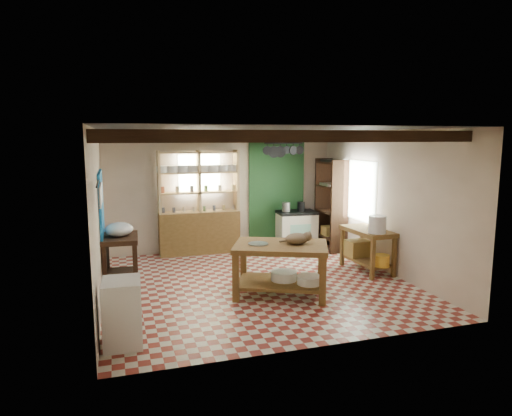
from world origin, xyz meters
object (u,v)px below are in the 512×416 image
object	(u,v)px
white_cabinet	(122,313)
cat	(297,239)
stove	(296,229)
right_counter	(367,250)
work_table	(281,269)
prep_table	(121,261)

from	to	relation	value
white_cabinet	cat	world-z (taller)	cat
stove	right_counter	world-z (taller)	stove
white_cabinet	right_counter	bearing A→B (deg)	25.27
work_table	stove	bearing A→B (deg)	86.97
right_counter	white_cabinet	bearing A→B (deg)	-160.64
stove	cat	bearing A→B (deg)	-108.64
white_cabinet	right_counter	size ratio (longest dim) A/B	0.72
work_table	prep_table	distance (m)	2.68
prep_table	stove	bearing A→B (deg)	25.45
stove	prep_table	distance (m)	4.14
prep_table	work_table	bearing A→B (deg)	-23.56
cat	work_table	bearing A→B (deg)	-178.69
stove	white_cabinet	world-z (taller)	stove
cat	stove	bearing A→B (deg)	81.58
work_table	white_cabinet	size ratio (longest dim) A/B	1.80
prep_table	cat	size ratio (longest dim) A/B	2.25
stove	white_cabinet	size ratio (longest dim) A/B	1.07
right_counter	work_table	bearing A→B (deg)	-163.10
white_cabinet	cat	xyz separation A→B (m)	(2.67, 1.04, 0.50)
stove	prep_table	world-z (taller)	prep_table
stove	right_counter	bearing A→B (deg)	-71.01
stove	white_cabinet	xyz separation A→B (m)	(-3.84, -3.88, -0.02)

